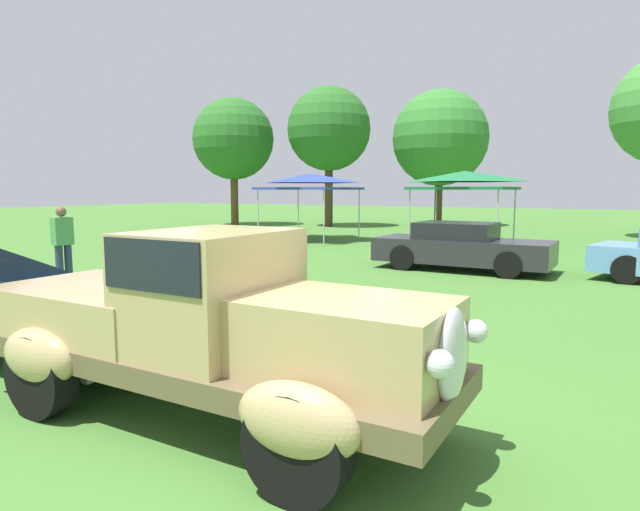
{
  "coord_description": "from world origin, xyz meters",
  "views": [
    {
      "loc": [
        2.65,
        -3.62,
        2.05
      ],
      "look_at": [
        -1.13,
        2.99,
        1.12
      ],
      "focal_mm": 30.23,
      "sensor_mm": 36.0,
      "label": 1
    }
  ],
  "objects_px": {
    "show_car_charcoal": "(461,247)",
    "spectator_by_row": "(63,242)",
    "feature_pickup_truck": "(206,324)",
    "neighbor_convertible": "(30,307)",
    "canopy_tent_center_field": "(465,179)",
    "canopy_tent_left_field": "(310,180)"
  },
  "relations": [
    {
      "from": "show_car_charcoal",
      "to": "canopy_tent_center_field",
      "type": "bearing_deg",
      "value": 104.41
    },
    {
      "from": "feature_pickup_truck",
      "to": "spectator_by_row",
      "type": "relative_size",
      "value": 2.77
    },
    {
      "from": "neighbor_convertible",
      "to": "spectator_by_row",
      "type": "distance_m",
      "value": 5.37
    },
    {
      "from": "feature_pickup_truck",
      "to": "canopy_tent_center_field",
      "type": "distance_m",
      "value": 15.77
    },
    {
      "from": "neighbor_convertible",
      "to": "canopy_tent_left_field",
      "type": "distance_m",
      "value": 15.77
    },
    {
      "from": "spectator_by_row",
      "to": "canopy_tent_center_field",
      "type": "height_order",
      "value": "canopy_tent_center_field"
    },
    {
      "from": "feature_pickup_truck",
      "to": "neighbor_convertible",
      "type": "height_order",
      "value": "feature_pickup_truck"
    },
    {
      "from": "show_car_charcoal",
      "to": "spectator_by_row",
      "type": "relative_size",
      "value": 2.59
    },
    {
      "from": "feature_pickup_truck",
      "to": "spectator_by_row",
      "type": "xyz_separation_m",
      "value": [
        -7.45,
        3.78,
        0.04
      ]
    },
    {
      "from": "canopy_tent_center_field",
      "to": "show_car_charcoal",
      "type": "bearing_deg",
      "value": -75.59
    },
    {
      "from": "show_car_charcoal",
      "to": "spectator_by_row",
      "type": "distance_m",
      "value": 9.42
    },
    {
      "from": "feature_pickup_truck",
      "to": "neighbor_convertible",
      "type": "bearing_deg",
      "value": 172.81
    },
    {
      "from": "feature_pickup_truck",
      "to": "canopy_tent_center_field",
      "type": "bearing_deg",
      "value": 96.92
    },
    {
      "from": "show_car_charcoal",
      "to": "spectator_by_row",
      "type": "height_order",
      "value": "spectator_by_row"
    },
    {
      "from": "spectator_by_row",
      "to": "canopy_tent_left_field",
      "type": "bearing_deg",
      "value": 93.18
    },
    {
      "from": "feature_pickup_truck",
      "to": "show_car_charcoal",
      "type": "xyz_separation_m",
      "value": [
        -0.49,
        10.12,
        -0.27
      ]
    },
    {
      "from": "spectator_by_row",
      "to": "canopy_tent_left_field",
      "type": "xyz_separation_m",
      "value": [
        -0.64,
        11.54,
        1.51
      ]
    },
    {
      "from": "show_car_charcoal",
      "to": "neighbor_convertible",
      "type": "bearing_deg",
      "value": -106.04
    },
    {
      "from": "neighbor_convertible",
      "to": "canopy_tent_center_field",
      "type": "distance_m",
      "value": 15.34
    },
    {
      "from": "show_car_charcoal",
      "to": "feature_pickup_truck",
      "type": "bearing_deg",
      "value": -87.25
    },
    {
      "from": "feature_pickup_truck",
      "to": "show_car_charcoal",
      "type": "relative_size",
      "value": 1.07
    },
    {
      "from": "feature_pickup_truck",
      "to": "show_car_charcoal",
      "type": "height_order",
      "value": "feature_pickup_truck"
    }
  ]
}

